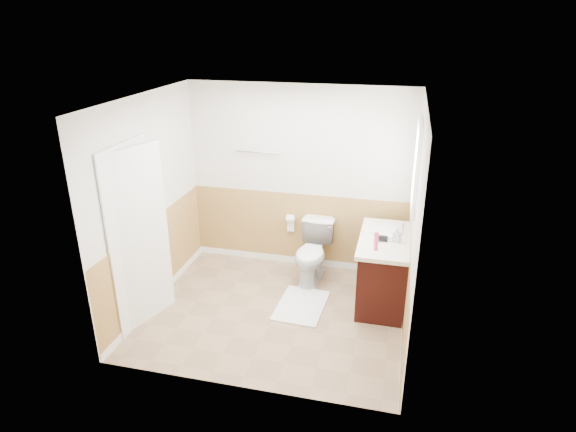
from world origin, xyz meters
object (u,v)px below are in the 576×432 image
(toilet, at_px, (312,253))
(soap_dispenser, at_px, (397,235))
(lotion_bottle, at_px, (376,241))
(vanity_cabinet, at_px, (383,272))
(bath_mat, at_px, (301,305))

(toilet, height_order, soap_dispenser, soap_dispenser)
(soap_dispenser, bearing_deg, lotion_bottle, -128.94)
(vanity_cabinet, height_order, lotion_bottle, lotion_bottle)
(lotion_bottle, bearing_deg, bath_mat, -178.57)
(toilet, xyz_separation_m, vanity_cabinet, (0.94, -0.31, 0.01))
(toilet, height_order, vanity_cabinet, vanity_cabinet)
(vanity_cabinet, bearing_deg, toilet, 161.58)
(toilet, height_order, lotion_bottle, lotion_bottle)
(toilet, xyz_separation_m, bath_mat, (0.00, -0.68, -0.38))
(lotion_bottle, relative_size, soap_dispenser, 1.26)
(vanity_cabinet, bearing_deg, lotion_bottle, -106.05)
(toilet, distance_m, lotion_bottle, 1.21)
(vanity_cabinet, distance_m, soap_dispenser, 0.56)
(toilet, relative_size, lotion_bottle, 3.54)
(soap_dispenser, bearing_deg, bath_mat, -164.48)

